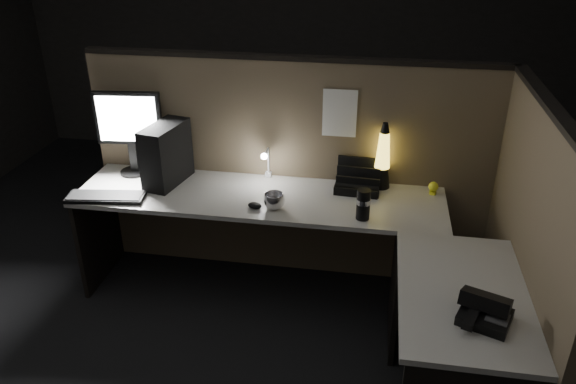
% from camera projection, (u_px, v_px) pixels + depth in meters
% --- Properties ---
extents(floor, '(6.00, 6.00, 0.00)m').
position_uv_depth(floor, '(265.00, 354.00, 3.28)').
color(floor, black).
rests_on(floor, ground).
extents(room_shell, '(6.00, 6.00, 6.00)m').
position_uv_depth(room_shell, '(259.00, 83.00, 2.54)').
color(room_shell, silver).
rests_on(room_shell, ground).
extents(partition_back, '(2.66, 0.06, 1.50)m').
position_uv_depth(partition_back, '(291.00, 172.00, 3.75)').
color(partition_back, brown).
rests_on(partition_back, ground).
extents(partition_right, '(0.06, 1.66, 1.50)m').
position_uv_depth(partition_right, '(525.00, 258.00, 2.83)').
color(partition_right, brown).
rests_on(partition_right, ground).
extents(desk, '(2.60, 1.60, 0.73)m').
position_uv_depth(desk, '(303.00, 250.00, 3.21)').
color(desk, '#B4B1AA').
rests_on(desk, ground).
extents(pc_tower, '(0.24, 0.40, 0.39)m').
position_uv_depth(pc_tower, '(166.00, 154.00, 3.58)').
color(pc_tower, black).
rests_on(pc_tower, desk).
extents(monitor, '(0.44, 0.19, 0.56)m').
position_uv_depth(monitor, '(129.00, 125.00, 3.65)').
color(monitor, black).
rests_on(monitor, desk).
extents(keyboard, '(0.49, 0.22, 0.02)m').
position_uv_depth(keyboard, '(106.00, 197.00, 3.45)').
color(keyboard, black).
rests_on(keyboard, desk).
extents(mouse, '(0.10, 0.08, 0.03)m').
position_uv_depth(mouse, '(255.00, 206.00, 3.34)').
color(mouse, black).
rests_on(mouse, desk).
extents(clip_lamp, '(0.04, 0.17, 0.22)m').
position_uv_depth(clip_lamp, '(266.00, 162.00, 3.63)').
color(clip_lamp, white).
rests_on(clip_lamp, desk).
extents(organizer, '(0.29, 0.26, 0.21)m').
position_uv_depth(organizer, '(358.00, 182.00, 3.56)').
color(organizer, black).
rests_on(organizer, desk).
extents(lava_lamp, '(0.12, 0.12, 0.43)m').
position_uv_depth(lava_lamp, '(382.00, 161.00, 3.52)').
color(lava_lamp, black).
rests_on(lava_lamp, desk).
extents(travel_mug, '(0.08, 0.08, 0.18)m').
position_uv_depth(travel_mug, '(363.00, 204.00, 3.19)').
color(travel_mug, black).
rests_on(travel_mug, desk).
extents(steel_mug, '(0.16, 0.16, 0.10)m').
position_uv_depth(steel_mug, '(274.00, 201.00, 3.32)').
color(steel_mug, silver).
rests_on(steel_mug, desk).
extents(figurine, '(0.06, 0.06, 0.06)m').
position_uv_depth(figurine, '(433.00, 187.00, 3.49)').
color(figurine, '#FBFF28').
rests_on(figurine, desk).
extents(pinned_paper, '(0.21, 0.00, 0.30)m').
position_uv_depth(pinned_paper, '(340.00, 113.00, 3.48)').
color(pinned_paper, white).
rests_on(pinned_paper, partition_back).
extents(desk_phone, '(0.26, 0.26, 0.13)m').
position_uv_depth(desk_phone, '(484.00, 311.00, 2.42)').
color(desk_phone, black).
rests_on(desk_phone, desk).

